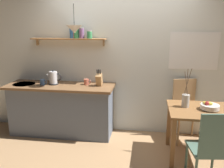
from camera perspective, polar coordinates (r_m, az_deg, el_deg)
name	(u,v)px	position (r m, az deg, el deg)	size (l,w,h in m)	color
ground_plane	(116,145)	(3.92, 0.94, -14.55)	(14.00, 14.00, 0.00)	#A87F56
back_wall	(133,56)	(4.10, 5.06, 6.63)	(6.80, 0.11, 2.70)	silver
kitchen_counter	(62,109)	(4.25, -12.04, -5.89)	(1.83, 0.63, 0.89)	slate
wall_shelf	(73,35)	(4.10, -9.29, 11.48)	(1.29, 0.20, 0.33)	#9E6B3D
dining_table	(199,118)	(3.55, 20.17, -7.65)	(0.84, 0.76, 0.74)	brown
dining_chair_near	(210,146)	(3.06, 22.48, -13.63)	(0.45, 0.47, 0.95)	#4C6B5B
dining_chair_far	(185,107)	(4.11, 17.19, -5.37)	(0.51, 0.48, 1.01)	tan
fruit_bowl	(209,106)	(3.52, 22.38, -5.00)	(0.25, 0.25, 0.12)	silver
twig_vase	(186,100)	(3.51, 17.27, -3.73)	(0.11, 0.10, 0.56)	#B7B2A8
electric_kettle	(54,78)	(4.14, -13.86, 1.40)	(0.25, 0.16, 0.25)	black
knife_block	(99,79)	(3.93, -3.13, 1.10)	(0.09, 0.17, 0.28)	tan
coffee_mug_by_sink	(43,82)	(4.17, -16.35, 0.43)	(0.12, 0.08, 0.10)	#3D5B89
coffee_mug_spare	(86,82)	(4.04, -6.16, 0.52)	(0.13, 0.09, 0.10)	#C6664C
pendant_lamp	(74,29)	(3.80, -9.04, 12.94)	(0.26, 0.26, 0.43)	black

